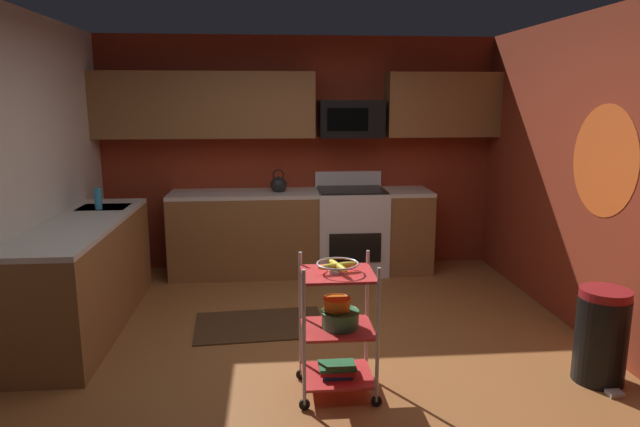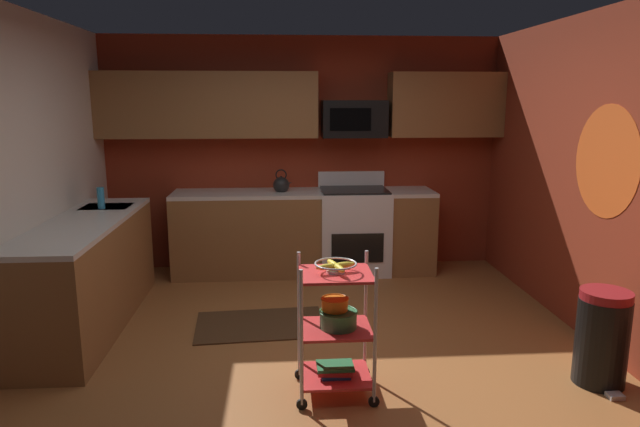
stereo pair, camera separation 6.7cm
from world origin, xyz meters
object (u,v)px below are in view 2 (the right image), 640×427
at_px(oven_range, 354,230).
at_px(book_stack, 335,369).
at_px(rolling_cart, 335,328).
at_px(kettle, 281,185).
at_px(trash_can, 602,338).
at_px(dish_soap_bottle, 101,198).
at_px(mixing_bowl_large, 338,319).
at_px(mixing_bowl_small, 335,303).
at_px(microwave, 354,119).
at_px(fruit_bowl, 336,266).

xyz_separation_m(oven_range, book_stack, (-0.47, -2.69, -0.31)).
xyz_separation_m(rolling_cart, kettle, (-0.33, 2.69, 0.54)).
distance_m(kettle, trash_can, 3.50).
distance_m(oven_range, dish_soap_bottle, 2.67).
xyz_separation_m(mixing_bowl_large, mixing_bowl_small, (-0.02, 0.01, 0.10)).
relative_size(oven_range, microwave, 1.57).
distance_m(mixing_bowl_large, kettle, 2.75).
xyz_separation_m(oven_range, fruit_bowl, (-0.47, -2.69, 0.40)).
bearing_deg(rolling_cart, mixing_bowl_large, 0.00).
relative_size(microwave, fruit_bowl, 2.57).
height_order(mixing_bowl_large, trash_can, trash_can).
bearing_deg(fruit_bowl, oven_range, 80.09).
distance_m(oven_range, kettle, 0.96).
bearing_deg(trash_can, book_stack, -179.88).
relative_size(mixing_bowl_small, trash_can, 0.28).
height_order(rolling_cart, mixing_bowl_large, rolling_cart).
bearing_deg(trash_can, fruit_bowl, -179.88).
xyz_separation_m(rolling_cart, book_stack, (0.00, 0.00, -0.29)).
height_order(book_stack, kettle, kettle).
xyz_separation_m(fruit_bowl, kettle, (-0.33, 2.69, 0.12)).
height_order(oven_range, microwave, microwave).
xyz_separation_m(kettle, trash_can, (2.15, -2.68, -0.67)).
height_order(rolling_cart, book_stack, rolling_cart).
height_order(book_stack, dish_soap_bottle, dish_soap_bottle).
height_order(microwave, fruit_bowl, microwave).
bearing_deg(microwave, kettle, -172.30).
bearing_deg(kettle, dish_soap_bottle, -152.28).
relative_size(mixing_bowl_small, dish_soap_bottle, 0.91).
height_order(fruit_bowl, book_stack, fruit_bowl).
relative_size(microwave, mixing_bowl_large, 2.78).
bearing_deg(book_stack, oven_range, 80.09).
distance_m(dish_soap_bottle, trash_can, 4.27).
bearing_deg(book_stack, dish_soap_bottle, 137.66).
relative_size(microwave, mixing_bowl_small, 3.85).
relative_size(book_stack, trash_can, 0.37).
height_order(rolling_cart, dish_soap_bottle, dish_soap_bottle).
bearing_deg(fruit_bowl, dish_soap_bottle, 137.66).
height_order(oven_range, trash_can, oven_range).
bearing_deg(microwave, fruit_bowl, -99.54).
xyz_separation_m(dish_soap_bottle, trash_can, (3.81, -1.81, -0.69)).
relative_size(rolling_cart, book_stack, 3.75).
distance_m(rolling_cart, kettle, 2.76).
bearing_deg(oven_range, microwave, 90.26).
height_order(mixing_bowl_large, book_stack, mixing_bowl_large).
relative_size(mixing_bowl_large, dish_soap_bottle, 1.26).
bearing_deg(dish_soap_bottle, rolling_cart, -42.34).
relative_size(rolling_cart, kettle, 3.47).
bearing_deg(trash_can, mixing_bowl_small, 179.73).
bearing_deg(rolling_cart, trash_can, 0.12).
distance_m(rolling_cart, dish_soap_bottle, 2.76).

